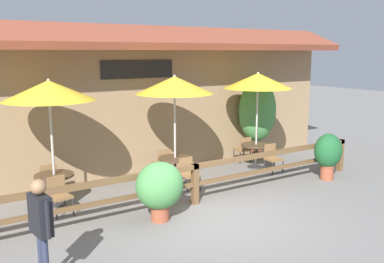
{
  "coord_description": "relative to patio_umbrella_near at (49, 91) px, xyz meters",
  "views": [
    {
      "loc": [
        -5.19,
        -6.86,
        3.48
      ],
      "look_at": [
        0.3,
        1.64,
        1.59
      ],
      "focal_mm": 40.0,
      "sensor_mm": 36.0,
      "label": 1
    }
  ],
  "objects": [
    {
      "name": "chair_near_wallside",
      "position": [
        0.0,
        0.66,
        -2.18
      ],
      "size": [
        0.45,
        0.45,
        0.83
      ],
      "rotation": [
        0.0,
        0.0,
        3.21
      ],
      "color": "olive",
      "rests_on": "ground"
    },
    {
      "name": "potted_plant_corner_fern",
      "position": [
        1.57,
        -2.15,
        -1.91
      ],
      "size": [
        1.01,
        0.91,
        1.26
      ],
      "color": "#9E4C33",
      "rests_on": "ground"
    },
    {
      "name": "pedestrian",
      "position": [
        -1.12,
        -3.47,
        -1.56
      ],
      "size": [
        0.27,
        0.58,
        1.68
      ],
      "rotation": [
        0.0,
        0.0,
        1.72
      ],
      "color": "#2D334C",
      "rests_on": "ground"
    },
    {
      "name": "building_facade",
      "position": [
        2.73,
        1.33,
        -0.47
      ],
      "size": [
        14.28,
        1.49,
        4.23
      ],
      "color": "#997A56",
      "rests_on": "ground"
    },
    {
      "name": "dining_table_far",
      "position": [
        6.04,
        -0.06,
        -2.06
      ],
      "size": [
        0.89,
        0.89,
        0.72
      ],
      "color": "#4C3826",
      "rests_on": "ground"
    },
    {
      "name": "chair_middle_streetside",
      "position": [
        3.14,
        -0.78,
        -2.18
      ],
      "size": [
        0.43,
        0.43,
        0.83
      ],
      "rotation": [
        0.0,
        0.0,
        0.02
      ],
      "color": "olive",
      "rests_on": "ground"
    },
    {
      "name": "chair_far_wallside",
      "position": [
        6.1,
        0.62,
        -2.18
      ],
      "size": [
        0.47,
        0.47,
        0.83
      ],
      "rotation": [
        0.0,
        0.0,
        3.02
      ],
      "color": "olive",
      "rests_on": "ground"
    },
    {
      "name": "dining_table_near",
      "position": [
        0.0,
        -0.0,
        -2.06
      ],
      "size": [
        0.89,
        0.89,
        0.72
      ],
      "color": "#4C3826",
      "rests_on": "ground"
    },
    {
      "name": "patio_umbrella_near",
      "position": [
        0.0,
        0.0,
        0.0
      ],
      "size": [
        2.02,
        2.02,
        2.9
      ],
      "color": "#B7B2A8",
      "rests_on": "ground"
    },
    {
      "name": "chair_near_streetside",
      "position": [
        -0.09,
        -0.66,
        -2.18
      ],
      "size": [
        0.48,
        0.48,
        0.83
      ],
      "rotation": [
        0.0,
        0.0,
        0.16
      ],
      "color": "olive",
      "rests_on": "ground"
    },
    {
      "name": "potted_plant_small_flowering",
      "position": [
        6.86,
        -2.08,
        -1.88
      ],
      "size": [
        0.79,
        0.71,
        1.28
      ],
      "color": "#9E4C33",
      "rests_on": "ground"
    },
    {
      "name": "chair_middle_wallside",
      "position": [
        3.11,
        0.51,
        -2.18
      ],
      "size": [
        0.43,
        0.43,
        0.83
      ],
      "rotation": [
        0.0,
        0.0,
        3.12
      ],
      "color": "olive",
      "rests_on": "ground"
    },
    {
      "name": "patio_umbrella_middle",
      "position": [
        3.14,
        -0.14,
        0.0
      ],
      "size": [
        2.02,
        2.02,
        2.9
      ],
      "color": "#B7B2A8",
      "rests_on": "ground"
    },
    {
      "name": "patio_umbrella_far",
      "position": [
        6.04,
        -0.06,
        0.0
      ],
      "size": [
        2.02,
        2.02,
        2.9
      ],
      "color": "#B7B2A8",
      "rests_on": "ground"
    },
    {
      "name": "potted_plant_broad_leaf",
      "position": [
        6.8,
        0.78,
        -1.05
      ],
      "size": [
        1.26,
        1.13,
        2.61
      ],
      "color": "#9E4C33",
      "rests_on": "ground"
    },
    {
      "name": "dining_table_middle",
      "position": [
        3.14,
        -0.14,
        -2.06
      ],
      "size": [
        0.89,
        0.89,
        0.72
      ],
      "color": "#4C3826",
      "rests_on": "ground"
    },
    {
      "name": "chair_far_streetside",
      "position": [
        6.08,
        -0.74,
        -2.18
      ],
      "size": [
        0.45,
        0.45,
        0.83
      ],
      "rotation": [
        0.0,
        0.0,
        -0.06
      ],
      "color": "olive",
      "rests_on": "ground"
    },
    {
      "name": "patio_railing",
      "position": [
        2.73,
        -1.72,
        -1.94
      ],
      "size": [
        10.4,
        0.14,
        0.95
      ],
      "color": "brown",
      "rests_on": "ground"
    },
    {
      "name": "ground_plane",
      "position": [
        2.73,
        -2.77,
        -2.63
      ],
      "size": [
        60.0,
        60.0,
        0.0
      ],
      "primitive_type": "plane",
      "color": "slate"
    }
  ]
}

